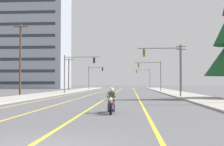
{
  "coord_description": "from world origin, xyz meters",
  "views": [
    {
      "loc": [
        2.45,
        -7.38,
        1.71
      ],
      "look_at": [
        0.54,
        22.14,
        2.75
      ],
      "focal_mm": 46.12,
      "sensor_mm": 36.0,
      "label": 1
    }
  ],
  "objects_px": {
    "traffic_signal_mid_left": "(93,74)",
    "traffic_signal_mid_right": "(153,71)",
    "utility_pole_left_near": "(20,58)",
    "motorcycle_with_rider": "(111,103)",
    "apartment_building_far_left_block": "(35,39)",
    "traffic_signal_near_right": "(168,63)",
    "utility_pole_right_far": "(181,66)",
    "traffic_signal_far_right": "(145,75)",
    "utility_pole_left_far": "(69,73)",
    "traffic_signal_near_left": "(75,68)"
  },
  "relations": [
    {
      "from": "traffic_signal_mid_left",
      "to": "utility_pole_left_far",
      "type": "height_order",
      "value": "utility_pole_left_far"
    },
    {
      "from": "traffic_signal_near_left",
      "to": "traffic_signal_mid_right",
      "type": "relative_size",
      "value": 1.0
    },
    {
      "from": "utility_pole_left_near",
      "to": "utility_pole_right_far",
      "type": "distance_m",
      "value": 35.82
    },
    {
      "from": "motorcycle_with_rider",
      "to": "traffic_signal_near_left",
      "type": "height_order",
      "value": "traffic_signal_near_left"
    },
    {
      "from": "motorcycle_with_rider",
      "to": "apartment_building_far_left_block",
      "type": "distance_m",
      "value": 82.53
    },
    {
      "from": "utility_pole_left_near",
      "to": "utility_pole_left_far",
      "type": "relative_size",
      "value": 1.23
    },
    {
      "from": "motorcycle_with_rider",
      "to": "traffic_signal_far_right",
      "type": "bearing_deg",
      "value": 85.56
    },
    {
      "from": "traffic_signal_far_right",
      "to": "utility_pole_right_far",
      "type": "height_order",
      "value": "utility_pole_right_far"
    },
    {
      "from": "traffic_signal_near_right",
      "to": "utility_pole_left_near",
      "type": "distance_m",
      "value": 20.35
    },
    {
      "from": "traffic_signal_mid_left",
      "to": "traffic_signal_far_right",
      "type": "bearing_deg",
      "value": 46.36
    },
    {
      "from": "traffic_signal_near_right",
      "to": "traffic_signal_near_left",
      "type": "bearing_deg",
      "value": 140.34
    },
    {
      "from": "traffic_signal_near_left",
      "to": "apartment_building_far_left_block",
      "type": "relative_size",
      "value": 0.19
    },
    {
      "from": "traffic_signal_mid_right",
      "to": "utility_pole_left_near",
      "type": "height_order",
      "value": "utility_pole_left_near"
    },
    {
      "from": "traffic_signal_mid_right",
      "to": "traffic_signal_mid_left",
      "type": "height_order",
      "value": "same"
    },
    {
      "from": "utility_pole_right_far",
      "to": "utility_pole_left_far",
      "type": "bearing_deg",
      "value": 159.93
    },
    {
      "from": "traffic_signal_near_left",
      "to": "traffic_signal_far_right",
      "type": "height_order",
      "value": "same"
    },
    {
      "from": "motorcycle_with_rider",
      "to": "apartment_building_far_left_block",
      "type": "bearing_deg",
      "value": 111.81
    },
    {
      "from": "motorcycle_with_rider",
      "to": "traffic_signal_mid_right",
      "type": "height_order",
      "value": "traffic_signal_mid_right"
    },
    {
      "from": "traffic_signal_mid_right",
      "to": "traffic_signal_mid_left",
      "type": "relative_size",
      "value": 1.0
    },
    {
      "from": "traffic_signal_far_right",
      "to": "apartment_building_far_left_block",
      "type": "relative_size",
      "value": 0.19
    },
    {
      "from": "traffic_signal_near_right",
      "to": "utility_pole_left_far",
      "type": "bearing_deg",
      "value": 117.56
    },
    {
      "from": "traffic_signal_near_right",
      "to": "traffic_signal_mid_left",
      "type": "relative_size",
      "value": 1.0
    },
    {
      "from": "utility_pole_left_far",
      "to": "motorcycle_with_rider",
      "type": "bearing_deg",
      "value": -75.4
    },
    {
      "from": "utility_pole_left_near",
      "to": "utility_pole_left_far",
      "type": "height_order",
      "value": "utility_pole_left_near"
    },
    {
      "from": "motorcycle_with_rider",
      "to": "traffic_signal_mid_right",
      "type": "xyz_separation_m",
      "value": [
        5.63,
        41.9,
        3.54
      ]
    },
    {
      "from": "traffic_signal_far_right",
      "to": "utility_pole_left_far",
      "type": "height_order",
      "value": "utility_pole_left_far"
    },
    {
      "from": "traffic_signal_mid_left",
      "to": "utility_pole_left_far",
      "type": "xyz_separation_m",
      "value": [
        -6.11,
        -2.0,
        0.22
      ]
    },
    {
      "from": "motorcycle_with_rider",
      "to": "utility_pole_left_far",
      "type": "height_order",
      "value": "utility_pole_left_far"
    },
    {
      "from": "utility_pole_left_near",
      "to": "apartment_building_far_left_block",
      "type": "relative_size",
      "value": 0.31
    },
    {
      "from": "motorcycle_with_rider",
      "to": "utility_pole_left_near",
      "type": "bearing_deg",
      "value": 122.09
    },
    {
      "from": "utility_pole_left_near",
      "to": "traffic_signal_mid_right",
      "type": "bearing_deg",
      "value": 43.96
    },
    {
      "from": "traffic_signal_near_right",
      "to": "utility_pole_right_far",
      "type": "height_order",
      "value": "utility_pole_right_far"
    },
    {
      "from": "motorcycle_with_rider",
      "to": "utility_pole_right_far",
      "type": "height_order",
      "value": "utility_pole_right_far"
    },
    {
      "from": "motorcycle_with_rider",
      "to": "utility_pole_right_far",
      "type": "distance_m",
      "value": 48.75
    },
    {
      "from": "motorcycle_with_rider",
      "to": "traffic_signal_mid_left",
      "type": "bearing_deg",
      "value": 98.4
    },
    {
      "from": "traffic_signal_near_left",
      "to": "utility_pole_right_far",
      "type": "relative_size",
      "value": 0.61
    },
    {
      "from": "traffic_signal_mid_left",
      "to": "traffic_signal_far_right",
      "type": "height_order",
      "value": "same"
    },
    {
      "from": "apartment_building_far_left_block",
      "to": "motorcycle_with_rider",
      "type": "bearing_deg",
      "value": -68.19
    },
    {
      "from": "traffic_signal_mid_left",
      "to": "traffic_signal_mid_right",
      "type": "bearing_deg",
      "value": -49.74
    },
    {
      "from": "apartment_building_far_left_block",
      "to": "traffic_signal_mid_left",
      "type": "bearing_deg",
      "value": -37.48
    },
    {
      "from": "utility_pole_right_far",
      "to": "utility_pole_left_far",
      "type": "relative_size",
      "value": 1.24
    },
    {
      "from": "utility_pole_left_far",
      "to": "apartment_building_far_left_block",
      "type": "bearing_deg",
      "value": 129.71
    },
    {
      "from": "motorcycle_with_rider",
      "to": "traffic_signal_near_right",
      "type": "bearing_deg",
      "value": 72.96
    },
    {
      "from": "traffic_signal_near_right",
      "to": "utility_pole_left_near",
      "type": "bearing_deg",
      "value": 166.33
    },
    {
      "from": "motorcycle_with_rider",
      "to": "utility_pole_left_far",
      "type": "bearing_deg",
      "value": 104.6
    },
    {
      "from": "traffic_signal_mid_right",
      "to": "apartment_building_far_left_block",
      "type": "xyz_separation_m",
      "value": [
        -35.75,
        33.34,
        12.06
      ]
    },
    {
      "from": "utility_pole_left_near",
      "to": "motorcycle_with_rider",
      "type": "bearing_deg",
      "value": -57.91
    },
    {
      "from": "traffic_signal_mid_right",
      "to": "utility_pole_left_far",
      "type": "height_order",
      "value": "utility_pole_left_far"
    },
    {
      "from": "traffic_signal_mid_right",
      "to": "traffic_signal_near_left",
      "type": "bearing_deg",
      "value": -135.9
    },
    {
      "from": "utility_pole_left_far",
      "to": "apartment_building_far_left_block",
      "type": "xyz_separation_m",
      "value": [
        -15.31,
        18.43,
        11.9
      ]
    }
  ]
}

